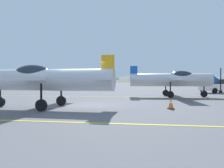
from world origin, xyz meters
The scene contains 9 objects.
ground_plane centered at (0.00, 0.00, 0.00)m, with size 400.00×400.00×0.00m, color slate.
apron_line_near centered at (0.00, -4.52, 0.01)m, with size 80.00×0.16×0.01m, color yellow.
apron_line_far centered at (0.00, 7.47, 0.01)m, with size 80.00×0.16×0.01m, color yellow.
airplane_near centered at (-2.17, -0.87, 1.59)m, with size 8.16×9.41×2.82m.
airplane_mid centered at (5.95, 8.23, 1.59)m, with size 8.19×9.43×2.82m.
car_sedan centered at (11.96, 15.41, 0.84)m, with size 4.63×3.69×1.62m.
traffic_cone_front centered at (4.70, -0.22, 0.29)m, with size 0.36×0.36×0.59m.
hill_left centered at (-75.71, 138.57, 4.00)m, with size 72.41×72.41×8.00m, color slate.
hill_centerleft centered at (1.05, 143.14, 3.40)m, with size 57.47×57.47×6.81m, color slate.
Camera 1 is at (3.30, -12.02, 1.53)m, focal length 34.80 mm.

